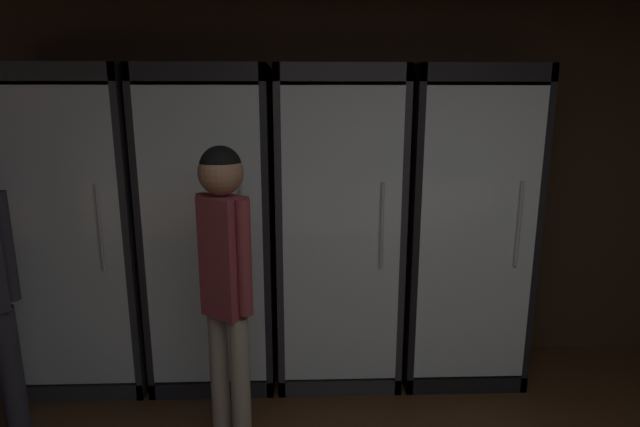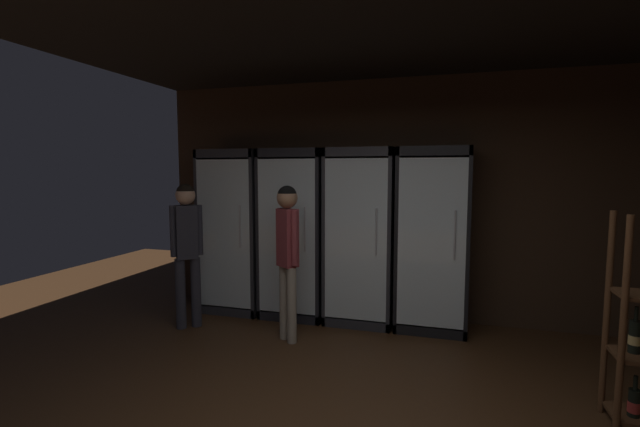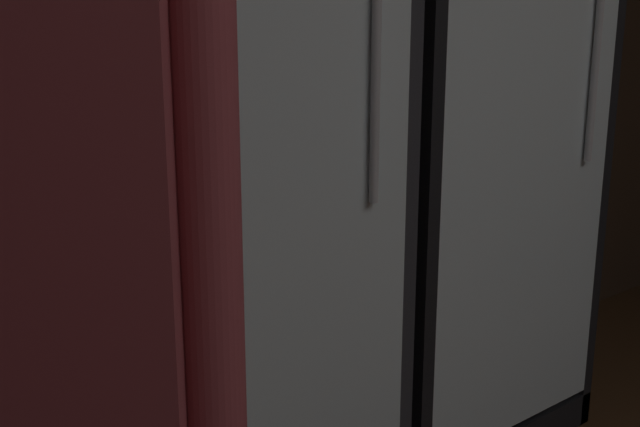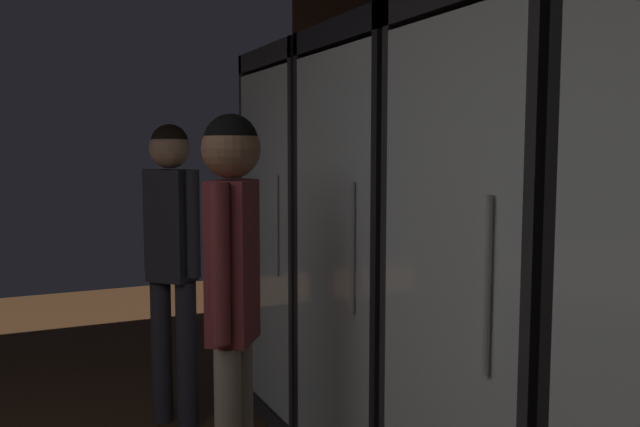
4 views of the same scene
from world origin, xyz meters
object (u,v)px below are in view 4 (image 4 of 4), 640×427
cooler_left (396,262)px  shopper_near (233,276)px  cooler_far_left (319,241)px  cooler_center (523,301)px  shopper_far (172,243)px

cooler_left → shopper_near: cooler_left is taller
cooler_far_left → cooler_left: size_ratio=1.00×
cooler_far_left → shopper_near: (0.99, -0.80, 0.04)m
cooler_center → shopper_far: (-1.79, -0.76, 0.01)m
cooler_left → cooler_center: size_ratio=1.00×
cooler_far_left → cooler_center: 1.59m
shopper_near → cooler_left: bearing=103.8°
cooler_left → cooler_center: 0.79m
cooler_center → shopper_far: size_ratio=1.24×
cooler_center → shopper_far: cooler_center is taller
shopper_near → cooler_center: bearing=53.4°
shopper_near → cooler_far_left: bearing=141.0°
cooler_center → shopper_far: 1.95m
cooler_far_left → cooler_left: same height
shopper_near → shopper_far: size_ratio=1.00×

